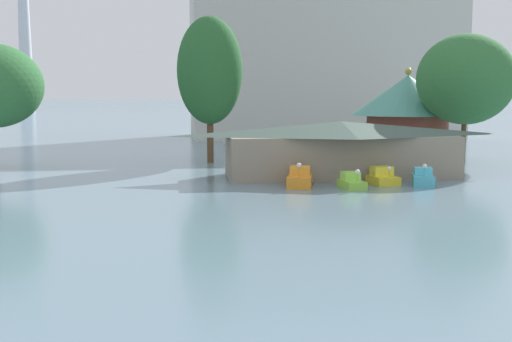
# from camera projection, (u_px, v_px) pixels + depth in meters

# --- Properties ---
(pedal_boat_orange) EXTENTS (2.33, 3.28, 1.77)m
(pedal_boat_orange) POSITION_uv_depth(u_px,v_px,m) (300.00, 178.00, 44.74)
(pedal_boat_orange) COLOR orange
(pedal_boat_orange) RESTS_ON ground
(pedal_boat_lime) EXTENTS (1.57, 2.36, 1.41)m
(pedal_boat_lime) POSITION_uv_depth(u_px,v_px,m) (352.00, 182.00, 43.77)
(pedal_boat_lime) COLOR #8CCC3F
(pedal_boat_lime) RESTS_ON ground
(pedal_boat_yellow) EXTENTS (1.93, 2.50, 1.37)m
(pedal_boat_yellow) POSITION_uv_depth(u_px,v_px,m) (383.00, 177.00, 45.87)
(pedal_boat_yellow) COLOR yellow
(pedal_boat_yellow) RESTS_ON ground
(pedal_boat_cyan) EXTENTS (2.10, 2.78, 1.62)m
(pedal_boat_cyan) POSITION_uv_depth(u_px,v_px,m) (423.00, 178.00, 45.32)
(pedal_boat_cyan) COLOR #4CB7CC
(pedal_boat_cyan) RESTS_ON ground
(boathouse) EXTENTS (18.77, 6.99, 4.30)m
(boathouse) POSITION_uv_depth(u_px,v_px,m) (340.00, 148.00, 49.86)
(boathouse) COLOR gray
(boathouse) RESTS_ON ground
(green_roof_pavilion) EXTENTS (11.11, 11.11, 8.94)m
(green_roof_pavilion) POSITION_uv_depth(u_px,v_px,m) (407.00, 110.00, 63.90)
(green_roof_pavilion) COLOR brown
(green_roof_pavilion) RESTS_ON ground
(shoreline_tree_mid) EXTENTS (6.04, 6.04, 13.51)m
(shoreline_tree_mid) POSITION_uv_depth(u_px,v_px,m) (210.00, 71.00, 59.62)
(shoreline_tree_mid) COLOR brown
(shoreline_tree_mid) RESTS_ON ground
(shoreline_tree_right) EXTENTS (8.73, 8.73, 11.77)m
(shoreline_tree_right) POSITION_uv_depth(u_px,v_px,m) (466.00, 79.00, 58.08)
(shoreline_tree_right) COLOR brown
(shoreline_tree_right) RESTS_ON ground
(background_building_block) EXTENTS (39.79, 17.32, 26.49)m
(background_building_block) POSITION_uv_depth(u_px,v_px,m) (322.00, 48.00, 97.08)
(background_building_block) COLOR beige
(background_building_block) RESTS_ON ground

